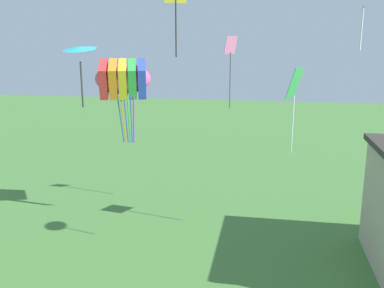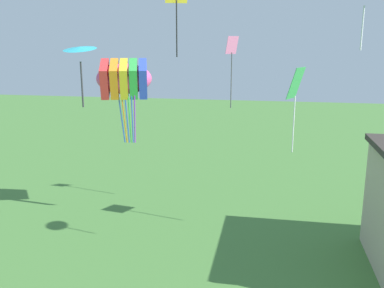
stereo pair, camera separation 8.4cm
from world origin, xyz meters
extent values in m
ellipsoid|color=#E54C8C|center=(-4.33, 14.23, 6.84)|extent=(2.91, 2.43, 1.78)
cube|color=red|center=(-5.14, 13.98, 6.84)|extent=(0.86, 1.83, 1.81)
cube|color=orange|center=(-4.73, 14.11, 6.84)|extent=(0.86, 1.83, 1.81)
cube|color=yellow|center=(-4.33, 14.23, 6.84)|extent=(0.86, 1.83, 1.81)
cube|color=green|center=(-3.92, 14.35, 6.84)|extent=(0.86, 1.83, 1.81)
cube|color=blue|center=(-3.51, 14.47, 6.84)|extent=(0.86, 1.83, 1.81)
cylinder|color=blue|center=(-4.43, 14.01, 5.05)|extent=(0.21, 0.37, 2.31)
cylinder|color=orange|center=(-4.30, 14.00, 5.05)|extent=(0.15, 0.38, 2.31)
cylinder|color=blue|center=(-4.17, 14.01, 5.05)|extent=(0.09, 0.38, 2.31)
cylinder|color=green|center=(-4.05, 14.02, 5.05)|extent=(0.09, 0.38, 2.31)
cylinder|color=blue|center=(-3.93, 14.04, 5.05)|extent=(0.15, 0.38, 2.31)
cylinder|color=purple|center=(-3.83, 14.06, 5.05)|extent=(0.21, 0.37, 2.31)
cylinder|color=silver|center=(4.94, 10.03, 8.86)|extent=(0.05, 0.05, 1.34)
cylinder|color=black|center=(-1.31, 11.73, 8.92)|extent=(0.05, 0.05, 2.06)
cone|color=#2DB2C6|center=(-3.10, 7.17, 8.27)|extent=(1.02, 1.02, 0.24)
cylinder|color=#2D2D33|center=(-3.10, 7.17, 7.24)|extent=(0.05, 0.05, 1.30)
cube|color=green|center=(3.22, 13.46, 6.83)|extent=(0.77, 1.04, 1.27)
cylinder|color=white|center=(3.22, 13.46, 5.13)|extent=(0.05, 0.05, 2.35)
cube|color=pink|center=(0.37, 16.00, 8.32)|extent=(0.60, 0.57, 0.81)
cylinder|color=#4C4C51|center=(0.37, 16.00, 6.68)|extent=(0.05, 0.05, 2.61)
camera|label=1|loc=(2.20, -4.38, 8.41)|focal=40.00mm
camera|label=2|loc=(2.28, -4.37, 8.41)|focal=40.00mm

